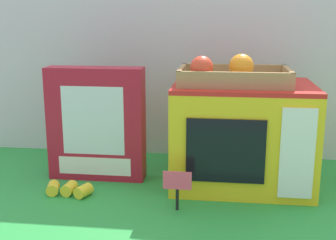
{
  "coord_description": "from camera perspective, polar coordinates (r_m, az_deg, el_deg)",
  "views": [
    {
      "loc": [
        0.08,
        -1.17,
        0.47
      ],
      "look_at": [
        -0.07,
        0.04,
        0.18
      ],
      "focal_mm": 47.39,
      "sensor_mm": 36.0,
      "label": 1
    }
  ],
  "objects": [
    {
      "name": "price_sign",
      "position": [
        1.09,
        1.2,
        -8.31
      ],
      "size": [
        0.07,
        0.01,
        0.1
      ],
      "color": "black",
      "rests_on": "ground"
    },
    {
      "name": "ground_plane",
      "position": [
        1.26,
        3.2,
        -8.4
      ],
      "size": [
        1.7,
        1.7,
        0.0
      ],
      "primitive_type": "plane",
      "color": "green",
      "rests_on": "ground"
    },
    {
      "name": "display_back_panel",
      "position": [
        1.47,
        4.2,
        9.47
      ],
      "size": [
        1.61,
        0.03,
        0.74
      ],
      "primitive_type": "cube",
      "color": "silver",
      "rests_on": "ground"
    },
    {
      "name": "food_groups_crate",
      "position": [
        1.2,
        8.15,
        5.64
      ],
      "size": [
        0.29,
        0.19,
        0.08
      ],
      "color": "#A37F51",
      "rests_on": "toy_microwave"
    },
    {
      "name": "cookie_set_box",
      "position": [
        1.29,
        -9.21,
        -0.5
      ],
      "size": [
        0.28,
        0.07,
        0.33
      ],
      "color": "#B2192D",
      "rests_on": "ground"
    },
    {
      "name": "toy_microwave",
      "position": [
        1.25,
        9.49,
        -1.85
      ],
      "size": [
        0.38,
        0.29,
        0.29
      ],
      "color": "yellow",
      "rests_on": "ground"
    },
    {
      "name": "loose_toy_banana",
      "position": [
        1.22,
        -12.68,
        -8.68
      ],
      "size": [
        0.13,
        0.06,
        0.03
      ],
      "color": "yellow",
      "rests_on": "ground"
    }
  ]
}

